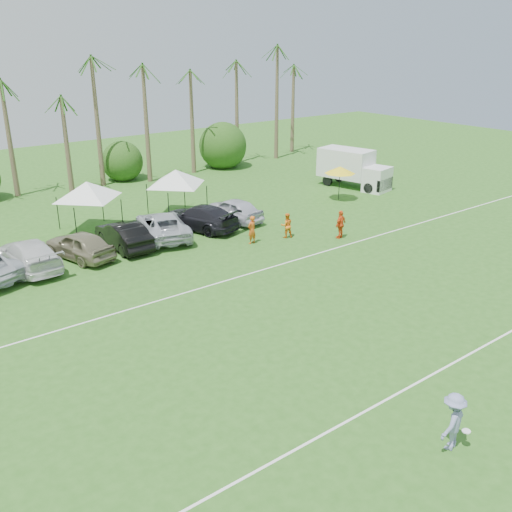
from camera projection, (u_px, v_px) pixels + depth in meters
ground at (456, 415)px, 19.10m from camera, size 120.00×120.00×0.00m
field_lines at (298, 326)px, 25.02m from camera, size 80.00×12.10×0.01m
palm_tree_5 at (44, 85)px, 44.20m from camera, size 2.40×2.40×9.90m
palm_tree_6 at (92, 72)px, 46.17m from camera, size 2.40×2.40×10.90m
palm_tree_7 at (136, 60)px, 48.15m from camera, size 2.40×2.40×11.90m
palm_tree_8 at (188, 88)px, 51.92m from camera, size 2.40×2.40×8.90m
palm_tree_9 at (233, 76)px, 54.46m from camera, size 2.40×2.40×9.90m
palm_tree_10 at (273, 65)px, 57.00m from camera, size 2.40×2.40×10.90m
palm_tree_11 at (303, 56)px, 58.97m from camera, size 2.40×2.40×11.90m
bush_tree_2 at (118, 158)px, 50.71m from camera, size 4.00×4.00×4.00m
bush_tree_3 at (212, 146)px, 56.41m from camera, size 4.00×4.00×4.00m
sideline_player_a at (252, 230)px, 34.73m from camera, size 0.70×0.53×1.75m
sideline_player_b at (287, 225)px, 35.79m from camera, size 0.95×0.86×1.59m
sideline_player_c at (341, 224)px, 35.64m from camera, size 1.13×0.67×1.80m
box_truck at (353, 167)px, 47.63m from camera, size 3.54×6.41×3.12m
canopy_tent_left at (86, 182)px, 36.15m from camera, size 4.72×4.72×3.83m
canopy_tent_right at (175, 170)px, 39.47m from camera, size 4.71×4.71×3.81m
market_umbrella at (340, 170)px, 43.49m from camera, size 2.38×2.38×2.65m
frisbee_player at (453, 422)px, 17.27m from camera, size 1.35×0.94×1.90m
parked_car_3 at (29, 255)px, 30.93m from camera, size 2.46×5.64×1.62m
parked_car_4 at (79, 245)px, 32.36m from camera, size 3.06×5.07×1.62m
parked_car_5 at (124, 235)px, 34.00m from camera, size 1.76×4.92×1.62m
parked_car_6 at (163, 225)px, 35.77m from camera, size 4.22×6.34×1.62m
parked_car_7 at (200, 217)px, 37.36m from camera, size 3.78×5.99×1.62m
parked_car_8 at (233, 210)px, 39.02m from camera, size 2.41×4.92×1.62m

